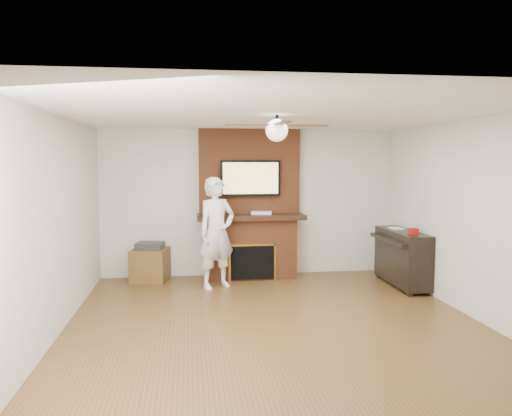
{
  "coord_description": "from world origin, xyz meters",
  "views": [
    {
      "loc": [
        -1.02,
        -5.74,
        1.97
      ],
      "look_at": [
        -0.12,
        0.9,
        1.33
      ],
      "focal_mm": 35.0,
      "sensor_mm": 36.0,
      "label": 1
    }
  ],
  "objects": [
    {
      "name": "cable_box",
      "position": [
        0.18,
        2.45,
        1.1
      ],
      "size": [
        0.37,
        0.25,
        0.05
      ],
      "primitive_type": "cube",
      "rotation": [
        0.0,
        0.0,
        -0.2
      ],
      "color": "silver",
      "rests_on": "fireplace"
    },
    {
      "name": "room_shell",
      "position": [
        0.0,
        0.0,
        1.25
      ],
      "size": [
        5.36,
        5.86,
        2.86
      ],
      "color": "#4F3517",
      "rests_on": "ground"
    },
    {
      "name": "person",
      "position": [
        -0.6,
        1.89,
        0.86
      ],
      "size": [
        0.76,
        0.67,
        1.72
      ],
      "primitive_type": "imported",
      "rotation": [
        0.0,
        0.0,
        0.51
      ],
      "color": "silver",
      "rests_on": "ground"
    },
    {
      "name": "candle_blue",
      "position": [
        0.2,
        2.39,
        0.04
      ],
      "size": [
        0.06,
        0.06,
        0.08
      ],
      "primitive_type": "cylinder",
      "color": "#2E468A",
      "rests_on": "ground"
    },
    {
      "name": "side_table",
      "position": [
        -1.66,
        2.48,
        0.29
      ],
      "size": [
        0.65,
        0.65,
        0.64
      ],
      "rotation": [
        0.0,
        0.0,
        -0.2
      ],
      "color": "brown",
      "rests_on": "ground"
    },
    {
      "name": "ceiling_fan",
      "position": [
        -0.0,
        0.0,
        2.33
      ],
      "size": [
        1.21,
        1.21,
        0.31
      ],
      "color": "black",
      "rests_on": "room_shell"
    },
    {
      "name": "tv",
      "position": [
        0.0,
        2.5,
        1.68
      ],
      "size": [
        1.0,
        0.08,
        0.6
      ],
      "color": "black",
      "rests_on": "fireplace"
    },
    {
      "name": "candle_cream",
      "position": [
        0.1,
        2.37,
        0.06
      ],
      "size": [
        0.08,
        0.08,
        0.12
      ],
      "primitive_type": "cylinder",
      "color": "beige",
      "rests_on": "ground"
    },
    {
      "name": "candle_orange",
      "position": [
        -0.12,
        2.38,
        0.06
      ],
      "size": [
        0.07,
        0.07,
        0.12
      ],
      "primitive_type": "cylinder",
      "color": "#C43B17",
      "rests_on": "ground"
    },
    {
      "name": "candle_green",
      "position": [
        0.02,
        2.36,
        0.04
      ],
      "size": [
        0.07,
        0.07,
        0.08
      ],
      "primitive_type": "cylinder",
      "color": "#36893E",
      "rests_on": "ground"
    },
    {
      "name": "fireplace",
      "position": [
        0.0,
        2.55,
        1.0
      ],
      "size": [
        1.78,
        0.64,
        2.5
      ],
      "color": "brown",
      "rests_on": "ground"
    },
    {
      "name": "piano",
      "position": [
        2.29,
        1.61,
        0.47
      ],
      "size": [
        0.5,
        1.34,
        0.97
      ],
      "rotation": [
        0.0,
        0.0,
        -0.0
      ],
      "color": "black",
      "rests_on": "ground"
    }
  ]
}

